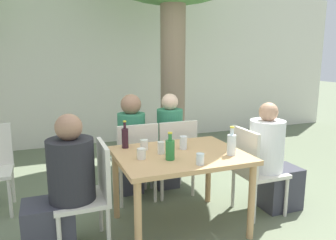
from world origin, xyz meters
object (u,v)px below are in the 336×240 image
Objects in this scene: patio_chair_1 at (253,166)px; drinking_glass_4 at (161,148)px; drinking_glass_3 at (200,159)px; person_seated_0 at (62,192)px; person_seated_1 at (272,163)px; drinking_glass_0 at (144,145)px; water_bottle_2 at (232,144)px; patio_chair_2 at (136,158)px; patio_chair_3 at (174,153)px; dining_table_front at (180,162)px; drinking_glass_2 at (183,143)px; patio_chair_0 at (91,189)px; person_seated_3 at (167,147)px; drinking_glass_1 at (141,154)px; person_seated_2 at (130,150)px; green_bottle_0 at (170,149)px; wine_bottle_1 at (125,137)px.

drinking_glass_4 is (-0.97, 0.04, 0.28)m from patio_chair_1.
drinking_glass_4 reaches higher than drinking_glass_3.
person_seated_1 is (2.08, -0.00, -0.01)m from person_seated_0.
water_bottle_2 is at bearing -32.26° from drinking_glass_0.
patio_chair_3 is (0.46, 0.00, 0.00)m from patio_chair_2.
dining_table_front is 0.82m from patio_chair_1.
drinking_glass_2 is at bearing 118.08° from patio_chair_2.
patio_chair_0 is 0.77× the size of person_seated_0.
person_seated_0 is at bearing 161.79° from drinking_glass_3.
person_seated_0 is (-0.23, -0.00, 0.02)m from patio_chair_0.
person_seated_3 is 4.53× the size of water_bottle_2.
water_bottle_2 is (-0.64, -0.21, 0.32)m from person_seated_1.
patio_chair_2 reaches higher than drinking_glass_3.
person_seated_2 is at bearing 81.52° from drinking_glass_1.
patio_chair_2 is 1.00× the size of patio_chair_3.
patio_chair_1 is at bearing -11.26° from drinking_glass_0.
drinking_glass_1 is at bearing 153.87° from green_bottle_0.
drinking_glass_4 is (-0.01, 0.18, -0.04)m from green_bottle_0.
drinking_glass_3 is (-0.05, -0.46, -0.02)m from drinking_glass_2.
person_seated_2 reaches higher than wine_bottle_1.
water_bottle_2 reaches higher than green_bottle_0.
drinking_glass_0 is at bearing 55.00° from person_seated_3.
drinking_glass_1 is at bearing 141.98° from drinking_glass_3.
person_seated_1 is 9.24× the size of drinking_glass_2.
person_seated_0 is at bearing 36.31° from person_seated_3.
person_seated_3 is at bearing -90.00° from patio_chair_3.
patio_chair_0 is 0.75× the size of person_seated_2.
dining_table_front is at bearing -38.81° from wine_bottle_1.
green_bottle_0 is at bearing 96.91° from person_seated_1.
patio_chair_2 is 0.72m from drinking_glass_2.
patio_chair_1 is 3.46× the size of water_bottle_2.
drinking_glass_2 reaches higher than drinking_glass_0.
person_seated_0 reaches higher than drinking_glass_3.
patio_chair_0 is 9.27× the size of drinking_glass_0.
dining_table_front is 0.37m from drinking_glass_0.
green_bottle_0 is at bearing -132.81° from drinking_glass_2.
person_seated_1 is 0.97× the size of person_seated_2.
patio_chair_2 is 0.78× the size of person_seated_1.
patio_chair_3 is 9.27× the size of drinking_glass_0.
water_bottle_2 is at bearing -33.75° from wine_bottle_1.
wine_bottle_1 reaches higher than green_bottle_0.
wine_bottle_1 is at bearing 131.64° from patio_chair_0.
patio_chair_1 is 1.21m from drinking_glass_1.
patio_chair_2 is 1.15m from water_bottle_2.
patio_chair_3 is (1.04, 0.69, 0.00)m from patio_chair_0.
drinking_glass_3 is (-0.78, -0.35, 0.28)m from patio_chair_1.
person_seated_3 is at bearing -179.62° from person_seated_2.
dining_table_front is 0.97m from person_seated_3.
patio_chair_1 is 1.01m from drinking_glass_4.
drinking_glass_4 is at bearing -58.85° from drinking_glass_0.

